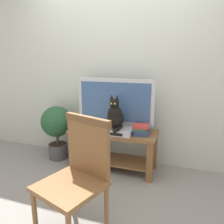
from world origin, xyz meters
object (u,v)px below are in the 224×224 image
(cat, at_px, (115,116))
(tv_stand, at_px, (113,143))
(tv, at_px, (115,103))
(potted_plant, at_px, (57,127))
(book_stack, at_px, (141,129))
(wooden_chair, at_px, (78,169))
(media_box, at_px, (115,130))

(cat, bearing_deg, tv_stand, 119.92)
(tv, height_order, cat, tv)
(potted_plant, bearing_deg, book_stack, -4.37)
(tv, xyz_separation_m, wooden_chair, (0.07, -1.17, -0.32))
(wooden_chair, height_order, book_stack, wooden_chair)
(tv, xyz_separation_m, media_box, (0.06, -0.16, -0.31))
(wooden_chair, relative_size, potted_plant, 1.25)
(cat, bearing_deg, wooden_chair, -89.34)
(wooden_chair, bearing_deg, book_stack, 74.27)
(tv_stand, bearing_deg, potted_plant, 177.34)
(wooden_chair, bearing_deg, media_box, 90.72)
(media_box, distance_m, book_stack, 0.31)
(tv_stand, height_order, tv, tv)
(tv, bearing_deg, potted_plant, -177.83)
(book_stack, xyz_separation_m, potted_plant, (-1.23, 0.09, -0.12))
(book_stack, height_order, potted_plant, potted_plant)
(tv_stand, xyz_separation_m, potted_plant, (-0.87, 0.04, 0.12))
(cat, bearing_deg, media_box, 94.55)
(wooden_chair, bearing_deg, tv_stand, 93.65)
(wooden_chair, height_order, potted_plant, wooden_chair)
(tv_stand, bearing_deg, wooden_chair, -86.35)
(book_stack, distance_m, potted_plant, 1.24)
(cat, relative_size, wooden_chair, 0.43)
(tv, distance_m, potted_plant, 0.95)
(tv_stand, relative_size, media_box, 2.59)
(media_box, relative_size, potted_plant, 0.56)
(cat, bearing_deg, potted_plant, 171.26)
(potted_plant, bearing_deg, tv, 2.17)
(media_box, height_order, book_stack, book_stack)
(tv, relative_size, potted_plant, 1.29)
(tv, distance_m, cat, 0.22)
(tv_stand, relative_size, potted_plant, 1.44)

